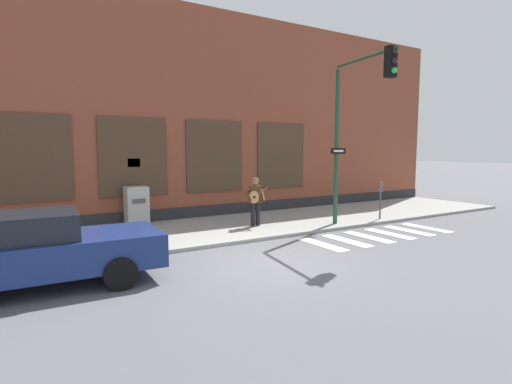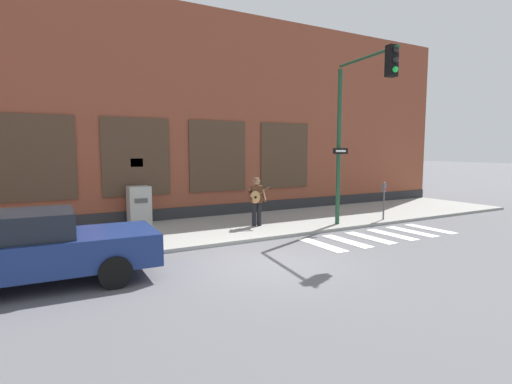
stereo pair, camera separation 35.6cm
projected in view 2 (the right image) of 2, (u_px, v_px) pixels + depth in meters
The scene contains 9 objects.
ground_plane at pixel (267, 262), 9.79m from camera, with size 160.00×160.00×0.00m, color #56565B.
sidewalk at pixel (202, 230), 13.45m from camera, with size 28.00×4.43×0.11m.
building_backdrop at pixel (163, 118), 16.67m from camera, with size 28.00×4.06×8.19m.
crosswalk at pixel (381, 236), 12.71m from camera, with size 5.20×1.90×0.01m.
red_car at pixel (36, 249), 8.03m from camera, with size 4.67×2.11×1.53m.
busker at pixel (257, 199), 13.78m from camera, with size 0.72×0.67×1.68m.
traffic_light at pixel (358, 113), 12.89m from camera, with size 0.83×2.95×5.59m.
parking_meter at pixel (384, 195), 15.07m from camera, with size 0.13×0.11×1.44m.
utility_box at pixel (139, 205), 14.09m from camera, with size 0.75×0.66×1.36m.
Camera 2 is at (-4.93, -8.18, 2.76)m, focal length 28.00 mm.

